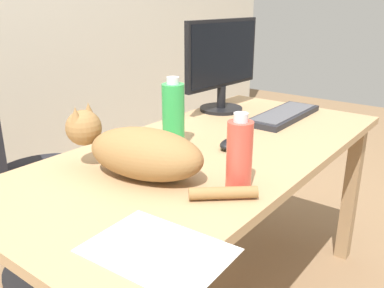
% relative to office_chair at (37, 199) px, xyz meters
% --- Properties ---
extents(desk, '(1.57, 0.74, 0.71)m').
position_rel_office_chair_xyz_m(desk, '(0.27, -0.72, 0.23)').
color(desk, tan).
rests_on(desk, ground_plane).
extents(office_chair, '(0.51, 0.49, 0.91)m').
position_rel_office_chair_xyz_m(office_chair, '(0.00, 0.00, 0.00)').
color(office_chair, black).
rests_on(office_chair, ground_plane).
extents(monitor, '(0.48, 0.20, 0.41)m').
position_rel_office_chair_xyz_m(monitor, '(0.72, -0.47, 0.55)').
color(monitor, black).
rests_on(monitor, desk).
extents(keyboard, '(0.44, 0.15, 0.03)m').
position_rel_office_chair_xyz_m(keyboard, '(0.78, -0.76, 0.33)').
color(keyboard, '#232328').
rests_on(keyboard, desk).
extents(cat, '(0.26, 0.60, 0.20)m').
position_rel_office_chair_xyz_m(cat, '(-0.06, -0.69, 0.40)').
color(cat, olive).
rests_on(cat, desk).
extents(computer_mouse, '(0.11, 0.06, 0.04)m').
position_rel_office_chair_xyz_m(computer_mouse, '(0.31, -0.78, 0.34)').
color(computer_mouse, black).
rests_on(computer_mouse, desk).
extents(paper_sheet, '(0.23, 0.31, 0.00)m').
position_rel_office_chair_xyz_m(paper_sheet, '(-0.31, -1.00, 0.32)').
color(paper_sheet, white).
rests_on(paper_sheet, desk).
extents(water_bottle, '(0.08, 0.08, 0.25)m').
position_rel_office_chair_xyz_m(water_bottle, '(0.20, -0.61, 0.44)').
color(water_bottle, green).
rests_on(water_bottle, desk).
extents(spray_bottle, '(0.07, 0.07, 0.21)m').
position_rel_office_chair_xyz_m(spray_bottle, '(0.05, -0.97, 0.42)').
color(spray_bottle, '#D84C3D').
rests_on(spray_bottle, desk).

